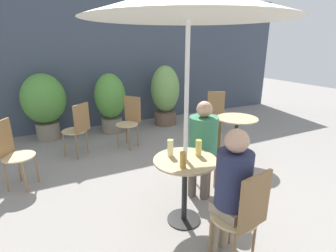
{
  "coord_description": "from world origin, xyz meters",
  "views": [
    {
      "loc": [
        -1.39,
        -2.15,
        1.91
      ],
      "look_at": [
        -0.12,
        0.39,
        0.99
      ],
      "focal_mm": 28.0,
      "sensor_mm": 36.0,
      "label": 1
    }
  ],
  "objects_px": {
    "bistro_chair_0": "(244,212)",
    "bistro_chair_1": "(206,149)",
    "bistro_chair_3": "(216,108)",
    "beer_glass_0": "(170,148)",
    "bistro_chair_5": "(78,125)",
    "seated_person_1": "(203,141)",
    "cafe_table_near": "(185,176)",
    "potted_plant_0": "(44,102)",
    "potted_plant_2": "(165,93)",
    "beer_glass_1": "(183,160)",
    "potted_plant_1": "(110,100)",
    "beer_glass_2": "(199,148)",
    "cafe_table_far": "(236,129)",
    "bistro_chair_4": "(130,117)",
    "bistro_chair_2": "(10,149)",
    "seated_person_0": "(232,184)",
    "umbrella": "(189,2)"
  },
  "relations": [
    {
      "from": "cafe_table_near",
      "to": "potted_plant_2",
      "type": "bearing_deg",
      "value": 67.37
    },
    {
      "from": "beer_glass_0",
      "to": "potted_plant_0",
      "type": "distance_m",
      "value": 3.51
    },
    {
      "from": "cafe_table_near",
      "to": "bistro_chair_5",
      "type": "xyz_separation_m",
      "value": [
        -0.75,
        2.3,
        0.01
      ]
    },
    {
      "from": "cafe_table_near",
      "to": "bistro_chair_3",
      "type": "height_order",
      "value": "bistro_chair_3"
    },
    {
      "from": "cafe_table_far",
      "to": "potted_plant_0",
      "type": "distance_m",
      "value": 3.72
    },
    {
      "from": "bistro_chair_5",
      "to": "potted_plant_2",
      "type": "height_order",
      "value": "potted_plant_2"
    },
    {
      "from": "beer_glass_1",
      "to": "potted_plant_1",
      "type": "bearing_deg",
      "value": 86.81
    },
    {
      "from": "seated_person_0",
      "to": "bistro_chair_5",
      "type": "bearing_deg",
      "value": -83.16
    },
    {
      "from": "cafe_table_near",
      "to": "beer_glass_0",
      "type": "height_order",
      "value": "beer_glass_0"
    },
    {
      "from": "seated_person_0",
      "to": "beer_glass_0",
      "type": "distance_m",
      "value": 0.81
    },
    {
      "from": "cafe_table_near",
      "to": "cafe_table_far",
      "type": "relative_size",
      "value": 1.0
    },
    {
      "from": "bistro_chair_0",
      "to": "beer_glass_2",
      "type": "xyz_separation_m",
      "value": [
        0.05,
        0.8,
        0.27
      ]
    },
    {
      "from": "bistro_chair_2",
      "to": "beer_glass_0",
      "type": "distance_m",
      "value": 2.22
    },
    {
      "from": "bistro_chair_3",
      "to": "beer_glass_0",
      "type": "xyz_separation_m",
      "value": [
        -2.14,
        -2.08,
        0.27
      ]
    },
    {
      "from": "beer_glass_1",
      "to": "potted_plant_2",
      "type": "relative_size",
      "value": 0.11
    },
    {
      "from": "beer_glass_0",
      "to": "bistro_chair_3",
      "type": "bearing_deg",
      "value": 44.1
    },
    {
      "from": "bistro_chair_2",
      "to": "bistro_chair_4",
      "type": "bearing_deg",
      "value": -36.05
    },
    {
      "from": "beer_glass_1",
      "to": "bistro_chair_3",
      "type": "bearing_deg",
      "value": 47.77
    },
    {
      "from": "bistro_chair_1",
      "to": "beer_glass_2",
      "type": "xyz_separation_m",
      "value": [
        -0.42,
        -0.46,
        0.27
      ]
    },
    {
      "from": "beer_glass_2",
      "to": "bistro_chair_3",
      "type": "bearing_deg",
      "value": 49.7
    },
    {
      "from": "beer_glass_2",
      "to": "potted_plant_0",
      "type": "relative_size",
      "value": 0.13
    },
    {
      "from": "bistro_chair_4",
      "to": "bistro_chair_3",
      "type": "bearing_deg",
      "value": 49.13
    },
    {
      "from": "cafe_table_near",
      "to": "potted_plant_0",
      "type": "relative_size",
      "value": 0.56
    },
    {
      "from": "beer_glass_0",
      "to": "potted_plant_2",
      "type": "height_order",
      "value": "potted_plant_2"
    },
    {
      "from": "bistro_chair_0",
      "to": "potted_plant_2",
      "type": "xyz_separation_m",
      "value": [
        1.26,
        4.1,
        0.19
      ]
    },
    {
      "from": "cafe_table_near",
      "to": "potted_plant_1",
      "type": "height_order",
      "value": "potted_plant_1"
    },
    {
      "from": "bistro_chair_5",
      "to": "seated_person_1",
      "type": "xyz_separation_m",
      "value": [
        1.23,
        -1.91,
        0.17
      ]
    },
    {
      "from": "bistro_chair_5",
      "to": "umbrella",
      "type": "bearing_deg",
      "value": 67.26
    },
    {
      "from": "bistro_chair_0",
      "to": "beer_glass_1",
      "type": "xyz_separation_m",
      "value": [
        -0.24,
        0.62,
        0.26
      ]
    },
    {
      "from": "seated_person_1",
      "to": "bistro_chair_4",
      "type": "bearing_deg",
      "value": 148.71
    },
    {
      "from": "bistro_chair_1",
      "to": "potted_plant_2",
      "type": "relative_size",
      "value": 0.67
    },
    {
      "from": "bistro_chair_2",
      "to": "potted_plant_1",
      "type": "xyz_separation_m",
      "value": [
        1.79,
        1.69,
        0.16
      ]
    },
    {
      "from": "bistro_chair_3",
      "to": "bistro_chair_4",
      "type": "height_order",
      "value": "same"
    },
    {
      "from": "beer_glass_2",
      "to": "cafe_table_near",
      "type": "bearing_deg",
      "value": -170.64
    },
    {
      "from": "bistro_chair_2",
      "to": "seated_person_0",
      "type": "height_order",
      "value": "seated_person_0"
    },
    {
      "from": "seated_person_1",
      "to": "potted_plant_2",
      "type": "bearing_deg",
      "value": 123.55
    },
    {
      "from": "potted_plant_0",
      "to": "cafe_table_far",
      "type": "bearing_deg",
      "value": -42.46
    },
    {
      "from": "seated_person_1",
      "to": "potted_plant_1",
      "type": "bearing_deg",
      "value": 148.42
    },
    {
      "from": "bistro_chair_0",
      "to": "bistro_chair_2",
      "type": "height_order",
      "value": "same"
    },
    {
      "from": "potted_plant_2",
      "to": "potted_plant_0",
      "type": "bearing_deg",
      "value": 176.52
    },
    {
      "from": "bistro_chair_1",
      "to": "beer_glass_2",
      "type": "bearing_deg",
      "value": -81.65
    },
    {
      "from": "beer_glass_0",
      "to": "cafe_table_near",
      "type": "bearing_deg",
      "value": -59.22
    },
    {
      "from": "bistro_chair_0",
      "to": "bistro_chair_1",
      "type": "bearing_deg",
      "value": -120.0
    },
    {
      "from": "bistro_chair_0",
      "to": "beer_glass_0",
      "type": "xyz_separation_m",
      "value": [
        -0.22,
        0.93,
        0.27
      ]
    },
    {
      "from": "bistro_chair_2",
      "to": "beer_glass_1",
      "type": "relative_size",
      "value": 5.91
    },
    {
      "from": "bistro_chair_3",
      "to": "potted_plant_0",
      "type": "height_order",
      "value": "potted_plant_0"
    },
    {
      "from": "cafe_table_near",
      "to": "potted_plant_0",
      "type": "height_order",
      "value": "potted_plant_0"
    },
    {
      "from": "bistro_chair_5",
      "to": "potted_plant_0",
      "type": "relative_size",
      "value": 0.71
    },
    {
      "from": "bistro_chair_5",
      "to": "seated_person_1",
      "type": "bearing_deg",
      "value": 82.12
    },
    {
      "from": "bistro_chair_2",
      "to": "beer_glass_1",
      "type": "height_order",
      "value": "bistro_chair_2"
    }
  ]
}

